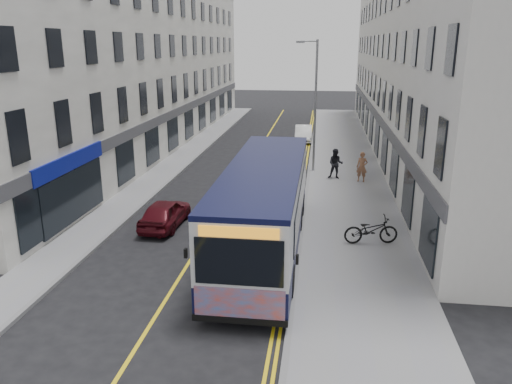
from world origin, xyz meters
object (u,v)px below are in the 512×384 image
(pedestrian_near, at_px, (362,167))
(bicycle, at_px, (371,230))
(car_maroon, at_px, (165,213))
(city_bus, at_px, (265,205))
(pedestrian_far, at_px, (336,164))
(streetlamp, at_px, (314,102))
(car_white, at_px, (303,133))

(pedestrian_near, bearing_deg, bicycle, -77.30)
(car_maroon, bearing_deg, city_bus, 158.11)
(bicycle, bearing_deg, car_maroon, 72.83)
(city_bus, bearing_deg, pedestrian_far, 74.94)
(bicycle, distance_m, pedestrian_near, 9.40)
(streetlamp, height_order, pedestrian_near, streetlamp)
(city_bus, relative_size, bicycle, 5.53)
(city_bus, distance_m, bicycle, 4.43)
(streetlamp, height_order, car_white, streetlamp)
(car_maroon, bearing_deg, bicycle, 175.36)
(pedestrian_near, distance_m, car_maroon, 12.30)
(bicycle, xyz_separation_m, car_maroon, (-8.78, 1.07, -0.06))
(car_white, bearing_deg, city_bus, -93.24)
(city_bus, height_order, car_maroon, city_bus)
(pedestrian_near, xyz_separation_m, car_white, (-3.86, 12.59, -0.35))
(streetlamp, distance_m, car_white, 11.01)
(pedestrian_near, relative_size, car_white, 0.45)
(pedestrian_near, bearing_deg, car_maroon, -123.05)
(city_bus, xyz_separation_m, pedestrian_far, (2.94, 10.91, -0.88))
(city_bus, distance_m, pedestrian_far, 11.33)
(pedestrian_near, height_order, car_maroon, pedestrian_near)
(bicycle, height_order, pedestrian_far, pedestrian_far)
(streetlamp, xyz_separation_m, car_white, (-0.97, 10.31, -3.75))
(pedestrian_near, bearing_deg, car_white, 121.43)
(streetlamp, relative_size, car_maroon, 2.19)
(streetlamp, bearing_deg, pedestrian_far, -51.56)
(streetlamp, xyz_separation_m, bicycle, (2.61, -11.67, -3.70))
(pedestrian_near, distance_m, pedestrian_far, 1.56)
(bicycle, xyz_separation_m, pedestrian_near, (0.28, 9.39, 0.30))
(pedestrian_near, distance_m, car_white, 13.17)
(city_bus, bearing_deg, car_maroon, 155.81)
(streetlamp, distance_m, car_maroon, 12.83)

